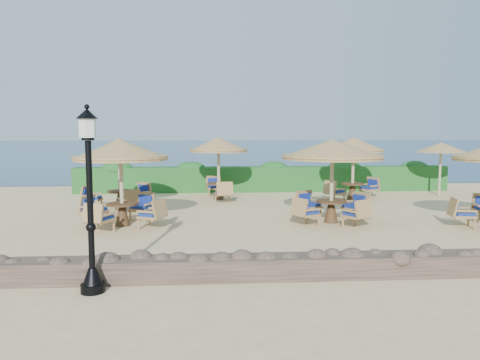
{
  "coord_description": "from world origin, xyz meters",
  "views": [
    {
      "loc": [
        -2.7,
        -15.2,
        2.92
      ],
      "look_at": [
        -1.64,
        0.16,
        1.3
      ],
      "focal_mm": 35.0,
      "sensor_mm": 36.0,
      "label": 1
    }
  ],
  "objects_px": {
    "cafe_set_1": "(332,163)",
    "cafe_set_3": "(119,163)",
    "lamp_post": "(90,208)",
    "cafe_set_0": "(121,166)",
    "extra_parasol": "(441,148)",
    "cafe_set_4": "(219,154)",
    "cafe_set_5": "(353,154)"
  },
  "relations": [
    {
      "from": "cafe_set_1",
      "to": "cafe_set_3",
      "type": "xyz_separation_m",
      "value": [
        -7.19,
        3.02,
        -0.18
      ]
    },
    {
      "from": "lamp_post",
      "to": "cafe_set_3",
      "type": "height_order",
      "value": "lamp_post"
    },
    {
      "from": "lamp_post",
      "to": "cafe_set_3",
      "type": "xyz_separation_m",
      "value": [
        -1.16,
        9.13,
        0.19
      ]
    },
    {
      "from": "cafe_set_1",
      "to": "cafe_set_3",
      "type": "distance_m",
      "value": 7.8
    },
    {
      "from": "cafe_set_1",
      "to": "cafe_set_3",
      "type": "height_order",
      "value": "same"
    },
    {
      "from": "lamp_post",
      "to": "cafe_set_0",
      "type": "xyz_separation_m",
      "value": [
        -0.54,
        6.03,
        0.3
      ]
    },
    {
      "from": "lamp_post",
      "to": "extra_parasol",
      "type": "height_order",
      "value": "lamp_post"
    },
    {
      "from": "cafe_set_0",
      "to": "lamp_post",
      "type": "bearing_deg",
      "value": -84.87
    },
    {
      "from": "cafe_set_4",
      "to": "extra_parasol",
      "type": "bearing_deg",
      "value": 3.12
    },
    {
      "from": "cafe_set_0",
      "to": "cafe_set_5",
      "type": "height_order",
      "value": "same"
    },
    {
      "from": "extra_parasol",
      "to": "cafe_set_4",
      "type": "relative_size",
      "value": 0.84
    },
    {
      "from": "lamp_post",
      "to": "cafe_set_4",
      "type": "relative_size",
      "value": 1.15
    },
    {
      "from": "cafe_set_0",
      "to": "cafe_set_1",
      "type": "relative_size",
      "value": 0.9
    },
    {
      "from": "cafe_set_0",
      "to": "cafe_set_5",
      "type": "relative_size",
      "value": 1.05
    },
    {
      "from": "cafe_set_3",
      "to": "lamp_post",
      "type": "bearing_deg",
      "value": -82.73
    },
    {
      "from": "lamp_post",
      "to": "cafe_set_5",
      "type": "bearing_deg",
      "value": 53.06
    },
    {
      "from": "cafe_set_3",
      "to": "cafe_set_5",
      "type": "xyz_separation_m",
      "value": [
        9.41,
        1.84,
        0.22
      ]
    },
    {
      "from": "cafe_set_3",
      "to": "cafe_set_4",
      "type": "height_order",
      "value": "same"
    },
    {
      "from": "cafe_set_4",
      "to": "cafe_set_5",
      "type": "bearing_deg",
      "value": -4.85
    },
    {
      "from": "cafe_set_5",
      "to": "cafe_set_0",
      "type": "bearing_deg",
      "value": -150.67
    },
    {
      "from": "cafe_set_1",
      "to": "cafe_set_4",
      "type": "xyz_separation_m",
      "value": [
        -3.47,
        5.34,
        0.02
      ]
    },
    {
      "from": "extra_parasol",
      "to": "cafe_set_5",
      "type": "distance_m",
      "value": 4.48
    },
    {
      "from": "cafe_set_5",
      "to": "lamp_post",
      "type": "bearing_deg",
      "value": -126.94
    },
    {
      "from": "cafe_set_0",
      "to": "extra_parasol",
      "type": "bearing_deg",
      "value": 24.43
    },
    {
      "from": "cafe_set_3",
      "to": "cafe_set_5",
      "type": "distance_m",
      "value": 9.59
    },
    {
      "from": "cafe_set_4",
      "to": "cafe_set_0",
      "type": "bearing_deg",
      "value": -119.76
    },
    {
      "from": "extra_parasol",
      "to": "cafe_set_1",
      "type": "relative_size",
      "value": 0.75
    },
    {
      "from": "extra_parasol",
      "to": "cafe_set_4",
      "type": "xyz_separation_m",
      "value": [
        -10.04,
        -0.55,
        -0.23
      ]
    },
    {
      "from": "lamp_post",
      "to": "cafe_set_0",
      "type": "distance_m",
      "value": 6.06
    },
    {
      "from": "cafe_set_5",
      "to": "cafe_set_3",
      "type": "bearing_deg",
      "value": -168.94
    },
    {
      "from": "cafe_set_0",
      "to": "cafe_set_4",
      "type": "height_order",
      "value": "same"
    },
    {
      "from": "lamp_post",
      "to": "cafe_set_5",
      "type": "height_order",
      "value": "lamp_post"
    }
  ]
}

